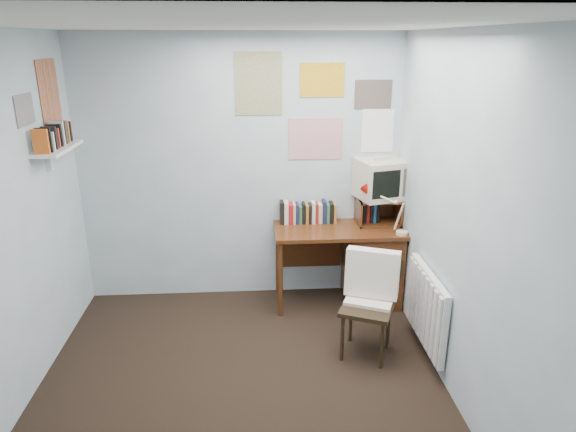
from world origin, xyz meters
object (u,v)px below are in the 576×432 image
at_px(desk_lamp, 403,214).
at_px(tv_riser, 378,211).
at_px(radiator, 427,308).
at_px(desk_chair, 367,309).
at_px(desk, 366,262).
at_px(wall_shelf, 58,148).
at_px(crt_tv, 381,177).

distance_m(desk_lamp, tv_riser, 0.35).
bearing_deg(radiator, desk_chair, 176.39).
distance_m(desk_lamp, radiator, 0.90).
distance_m(desk, desk_lamp, 0.64).
relative_size(desk, desk_chair, 1.45).
bearing_deg(wall_shelf, tv_riser, 10.32).
bearing_deg(radiator, tv_riser, 99.28).
height_order(desk_lamp, wall_shelf, wall_shelf).
distance_m(desk_chair, tv_riser, 1.15).
xyz_separation_m(desk, radiator, (0.29, -0.93, 0.01)).
bearing_deg(desk_chair, desk_lamp, 80.79).
relative_size(radiator, wall_shelf, 1.29).
bearing_deg(desk, tv_riser, 42.96).
bearing_deg(tv_riser, crt_tv, 57.09).
height_order(tv_riser, radiator, tv_riser).
bearing_deg(desk, desk_lamp, -36.76).
bearing_deg(desk_chair, radiator, 19.99).
bearing_deg(desk_chair, desk, 102.15).
distance_m(desk, wall_shelf, 2.87).
xyz_separation_m(desk_lamp, tv_riser, (-0.15, 0.31, -0.07)).
bearing_deg(tv_riser, desk_lamp, -64.25).
bearing_deg(wall_shelf, desk, 8.40).
bearing_deg(desk_lamp, wall_shelf, -164.77).
bearing_deg(crt_tv, desk_lamp, -82.69).
height_order(desk, desk_chair, desk_chair).
distance_m(desk_chair, wall_shelf, 2.73).
relative_size(desk, wall_shelf, 1.94).
height_order(tv_riser, crt_tv, crt_tv).
bearing_deg(desk_chair, tv_riser, 97.02).
bearing_deg(tv_riser, radiator, -80.72).
bearing_deg(tv_riser, wall_shelf, -169.68).
relative_size(desk_lamp, crt_tv, 0.93).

